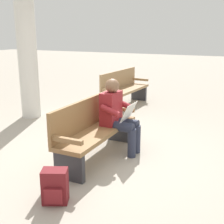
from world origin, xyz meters
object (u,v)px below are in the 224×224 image
bench_near (94,128)px  backpack (55,187)px  support_pillar (25,20)px  bench_far (124,88)px  person_seated (118,114)px

bench_near → backpack: (1.32, 0.20, -0.26)m
support_pillar → bench_far: bearing=139.8°
person_seated → support_pillar: support_pillar is taller
support_pillar → bench_near: bearing=59.1°
bench_near → person_seated: 0.45m
bench_far → bench_near: bearing=19.5°
person_seated → bench_far: bearing=-158.2°
backpack → bench_far: (-4.52, -1.04, 0.26)m
person_seated → support_pillar: (-1.07, -2.59, 1.47)m
support_pillar → person_seated: bearing=67.5°
person_seated → bench_far: person_seated is taller
backpack → bench_near: bearing=-171.5°
bench_far → person_seated: bearing=25.4°
backpack → bench_far: size_ratio=0.22×
bench_far → backpack: bearing=17.7°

